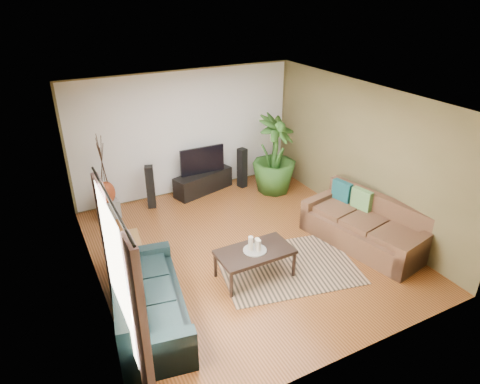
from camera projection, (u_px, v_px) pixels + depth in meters
floor at (245, 249)px, 7.65m from camera, size 5.50×5.50×0.00m
ceiling at (246, 99)px, 6.45m from camera, size 5.50×5.50×0.00m
wall_back at (186, 133)px, 9.24m from camera, size 5.00×0.00×5.00m
wall_front at (359, 270)px, 4.86m from camera, size 5.00×0.00×5.00m
wall_left at (89, 215)px, 6.02m from camera, size 0.00×5.50×5.50m
wall_right at (362, 155)px, 8.08m from camera, size 0.00×5.50×5.50m
backwall_panel at (186, 133)px, 9.23m from camera, size 4.90×0.00×4.90m
window_pane at (116, 273)px, 4.73m from camera, size 0.00×1.80×1.80m
curtain_near at (142, 333)px, 4.26m from camera, size 0.08×0.35×2.20m
curtain_far at (109, 256)px, 5.46m from camera, size 0.08×0.35×2.20m
curtain_rod at (110, 200)px, 4.35m from camera, size 0.03×1.90×0.03m
sofa_left at (149, 297)px, 5.85m from camera, size 1.24×2.22×0.85m
sofa_right at (365, 223)px, 7.62m from camera, size 1.41×2.35×0.85m
area_rug at (288, 266)px, 7.17m from camera, size 2.50×1.99×0.01m
coffee_table at (255, 263)px, 6.84m from camera, size 1.21×0.67×0.49m
candle_tray at (255, 250)px, 6.73m from camera, size 0.37×0.37×0.02m
candle_tall at (251, 243)px, 6.67m from camera, size 0.08×0.08×0.24m
candle_mid at (258, 245)px, 6.67m from camera, size 0.08×0.08×0.19m
candle_short at (257, 243)px, 6.77m from camera, size 0.08×0.08×0.15m
tv_stand at (203, 182)px, 9.64m from camera, size 1.45×0.78×0.46m
television at (202, 160)px, 9.41m from camera, size 1.02×0.06×0.60m
speaker_left at (150, 187)px, 8.88m from camera, size 0.22×0.23×0.93m
speaker_right at (242, 168)px, 9.78m from camera, size 0.21×0.22×0.93m
potted_plant at (275, 155)px, 9.40m from camera, size 1.33×1.33×1.74m
plant_pot at (273, 185)px, 9.73m from camera, size 0.32×0.32×0.25m
pedestal at (109, 208)px, 8.62m from camera, size 0.40×0.40×0.37m
vase at (107, 193)px, 8.47m from camera, size 0.34×0.34×0.47m
side_table at (124, 254)px, 6.99m from camera, size 0.61×0.61×0.58m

